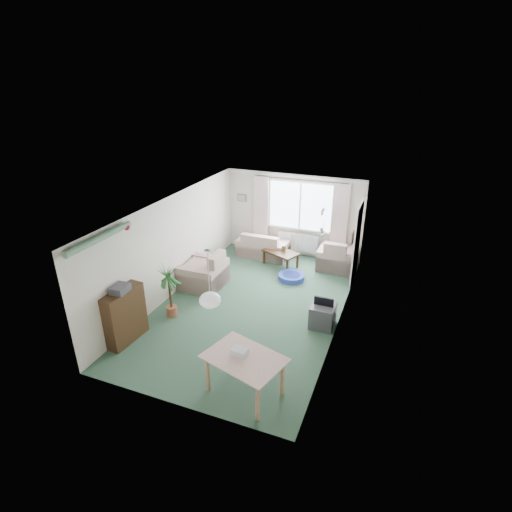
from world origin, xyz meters
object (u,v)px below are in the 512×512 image
(houseplant, at_px, (170,292))
(dining_table, at_px, (245,376))
(armchair_left, at_px, (203,269))
(bookshelf, at_px, (125,316))
(tv_cube, at_px, (323,315))
(coffee_table, at_px, (281,258))
(armchair_corner, at_px, (337,254))
(pet_bed, at_px, (291,277))
(sofa, at_px, (263,244))

(houseplant, relative_size, dining_table, 1.05)
(armchair_left, bearing_deg, bookshelf, -8.03)
(houseplant, height_order, tv_cube, houseplant)
(bookshelf, bearing_deg, coffee_table, 72.00)
(armchair_corner, xyz_separation_m, houseplant, (-2.92, -3.73, 0.18))
(houseplant, bearing_deg, pet_bed, 53.17)
(armchair_corner, height_order, houseplant, houseplant)
(dining_table, xyz_separation_m, pet_bed, (-0.46, 4.23, -0.29))
(armchair_corner, bearing_deg, tv_cube, 95.51)
(armchair_corner, bearing_deg, dining_table, 84.85)
(houseplant, xyz_separation_m, tv_cube, (3.20, 0.84, -0.36))
(sofa, height_order, coffee_table, sofa)
(armchair_corner, relative_size, dining_table, 0.83)
(armchair_corner, xyz_separation_m, coffee_table, (-1.48, -0.42, -0.21))
(armchair_corner, height_order, dining_table, armchair_corner)
(houseplant, bearing_deg, bookshelf, -107.49)
(sofa, relative_size, bookshelf, 1.31)
(sofa, relative_size, coffee_table, 1.53)
(armchair_left, bearing_deg, dining_table, 37.73)
(houseplant, height_order, pet_bed, houseplant)
(sofa, relative_size, dining_table, 1.28)
(armchair_corner, distance_m, pet_bed, 1.50)
(armchair_left, height_order, houseplant, houseplant)
(pet_bed, bearing_deg, sofa, 137.16)
(armchair_corner, height_order, tv_cube, armchair_corner)
(bookshelf, distance_m, tv_cube, 4.04)
(dining_table, bearing_deg, pet_bed, 96.24)
(armchair_corner, relative_size, houseplant, 0.79)
(sofa, xyz_separation_m, armchair_corner, (2.16, -0.02, 0.06))
(armchair_corner, relative_size, pet_bed, 1.40)
(armchair_corner, bearing_deg, pet_bed, 49.06)
(pet_bed, bearing_deg, bookshelf, -121.88)
(tv_cube, bearing_deg, pet_bed, 125.32)
(dining_table, relative_size, tv_cube, 2.12)
(houseplant, bearing_deg, armchair_corner, 51.87)
(sofa, xyz_separation_m, bookshelf, (-1.10, -4.84, 0.20))
(armchair_corner, height_order, pet_bed, armchair_corner)
(bookshelf, distance_m, dining_table, 2.83)
(tv_cube, relative_size, pet_bed, 0.79)
(sofa, xyz_separation_m, coffee_table, (0.69, -0.45, -0.15))
(sofa, bearing_deg, bookshelf, 77.26)
(houseplant, distance_m, tv_cube, 3.32)
(armchair_corner, xyz_separation_m, tv_cube, (0.27, -2.89, -0.18))
(armchair_corner, bearing_deg, coffee_table, 16.10)
(coffee_table, xyz_separation_m, tv_cube, (1.75, -2.46, 0.03))
(armchair_corner, xyz_separation_m, armchair_left, (-2.93, -2.24, 0.04))
(bookshelf, bearing_deg, armchair_left, 86.67)
(coffee_table, distance_m, tv_cube, 3.02)
(sofa, relative_size, armchair_corner, 1.54)
(sofa, distance_m, bookshelf, 4.97)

